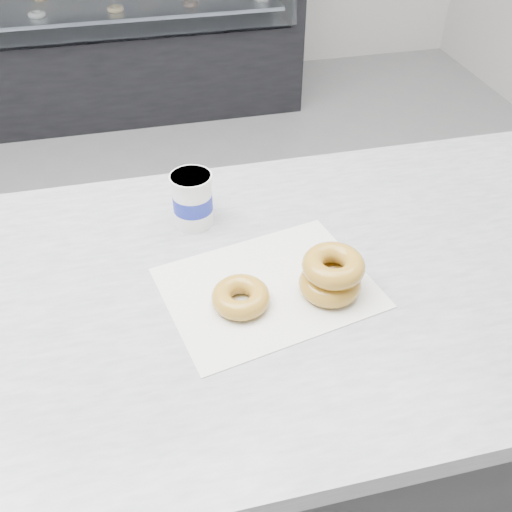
{
  "coord_description": "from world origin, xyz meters",
  "views": [
    {
      "loc": [
        0.21,
        -1.29,
        1.56
      ],
      "look_at": [
        0.37,
        -0.58,
        0.94
      ],
      "focal_mm": 40.0,
      "sensor_mm": 36.0,
      "label": 1
    }
  ],
  "objects": [
    {
      "name": "ground",
      "position": [
        0.0,
        0.0,
        0.0
      ],
      "size": [
        5.0,
        5.0,
        0.0
      ],
      "primitive_type": "plane",
      "color": "gray",
      "rests_on": "ground"
    },
    {
      "name": "donut_single",
      "position": [
        0.33,
        -0.65,
        0.92
      ],
      "size": [
        0.11,
        0.11,
        0.03
      ],
      "primitive_type": "torus",
      "rotation": [
        0.0,
        0.0,
        0.2
      ],
      "color": "#B58632",
      "rests_on": "wax_paper"
    },
    {
      "name": "wax_paper",
      "position": [
        0.38,
        -0.62,
        0.9
      ],
      "size": [
        0.39,
        0.32,
        0.0
      ],
      "primitive_type": "cube",
      "rotation": [
        0.0,
        0.0,
        0.2
      ],
      "color": "silver",
      "rests_on": "counter"
    },
    {
      "name": "display_case",
      "position": [
        0.0,
        2.12,
        0.49
      ],
      "size": [
        2.4,
        0.74,
        1.25
      ],
      "color": "black",
      "rests_on": "ground"
    },
    {
      "name": "coffee_cup",
      "position": [
        0.29,
        -0.41,
        0.95
      ],
      "size": [
        0.09,
        0.09,
        0.11
      ],
      "rotation": [
        0.0,
        0.0,
        0.23
      ],
      "color": "white",
      "rests_on": "counter"
    },
    {
      "name": "counter",
      "position": [
        0.0,
        -0.6,
        0.45
      ],
      "size": [
        3.06,
        0.76,
        0.9
      ],
      "color": "#333335",
      "rests_on": "ground"
    },
    {
      "name": "donut_stack",
      "position": [
        0.48,
        -0.65,
        0.94
      ],
      "size": [
        0.14,
        0.14,
        0.07
      ],
      "color": "#B58632",
      "rests_on": "wax_paper"
    }
  ]
}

